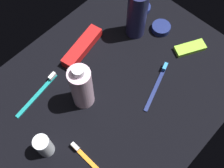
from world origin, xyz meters
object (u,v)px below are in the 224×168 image
object	(u,v)px
toothpaste_box_red	(82,47)
bodywash_bottle	(82,87)
deodorant_stick	(43,145)
toothbrush_teal	(39,92)
toothbrush_navy	(157,84)
cream_tin_right	(161,28)
cream_tin_left	(142,8)
toothbrush_orange	(91,163)
snack_bar_lime	(190,48)
lotion_bottle	(137,14)

from	to	relation	value
toothpaste_box_red	bodywash_bottle	bearing A→B (deg)	-143.27
deodorant_stick	toothbrush_teal	size ratio (longest dim) A/B	0.48
toothbrush_navy	toothpaste_box_red	xyz separation A→B (cm)	(-7.21, 26.80, 0.99)
toothbrush_teal	toothpaste_box_red	distance (cm)	20.58
toothbrush_teal	cream_tin_right	world-z (taller)	same
cream_tin_left	cream_tin_right	bearing A→B (deg)	-103.35
deodorant_stick	cream_tin_right	bearing A→B (deg)	3.12
toothbrush_teal	cream_tin_left	size ratio (longest dim) A/B	2.93
toothbrush_orange	snack_bar_lime	bearing A→B (deg)	3.40
deodorant_stick	snack_bar_lime	distance (cm)	56.58
deodorant_stick	toothpaste_box_red	size ratio (longest dim) A/B	0.49
bodywash_bottle	cream_tin_right	xyz separation A→B (cm)	(37.18, -0.27, -7.45)
toothpaste_box_red	lotion_bottle	bearing A→B (deg)	-34.48
toothbrush_navy	snack_bar_lime	size ratio (longest dim) A/B	1.68
bodywash_bottle	toothbrush_orange	world-z (taller)	bodywash_bottle
toothbrush_teal	snack_bar_lime	distance (cm)	51.74
bodywash_bottle	cream_tin_right	size ratio (longest dim) A/B	2.86
toothbrush_orange	toothpaste_box_red	bearing A→B (deg)	49.93
deodorant_stick	toothbrush_orange	size ratio (longest dim) A/B	0.48
bodywash_bottle	toothpaste_box_red	world-z (taller)	bodywash_bottle
lotion_bottle	cream_tin_right	distance (cm)	12.31
toothpaste_box_red	toothbrush_orange	bearing A→B (deg)	-141.08
deodorant_stick	toothbrush_navy	size ratio (longest dim) A/B	0.49
deodorant_stick	toothpaste_box_red	xyz separation A→B (cm)	(30.51, 16.88, -2.70)
toothbrush_teal	lotion_bottle	bearing A→B (deg)	-8.79
toothbrush_orange	toothpaste_box_red	distance (cm)	38.14
bodywash_bottle	snack_bar_lime	xyz separation A→B (cm)	(37.53, -12.64, -7.76)
bodywash_bottle	cream_tin_right	bearing A→B (deg)	-0.42
toothpaste_box_red	cream_tin_right	xyz separation A→B (cm)	(24.83, -13.86, -0.54)
lotion_bottle	toothpaste_box_red	size ratio (longest dim) A/B	1.19
cream_tin_right	bodywash_bottle	bearing A→B (deg)	179.58
toothbrush_teal	cream_tin_right	size ratio (longest dim) A/B	2.77
toothbrush_navy	toothbrush_teal	bearing A→B (deg)	137.98
cream_tin_right	snack_bar_lime	bearing A→B (deg)	-88.41
toothbrush_teal	toothpaste_box_red	bearing A→B (deg)	5.20
bodywash_bottle	toothbrush_orange	xyz separation A→B (cm)	(-12.20, -15.59, -7.90)
bodywash_bottle	toothbrush_teal	size ratio (longest dim) A/B	1.04
bodywash_bottle	cream_tin_left	world-z (taller)	bodywash_bottle
bodywash_bottle	toothbrush_orange	bearing A→B (deg)	-128.04
toothbrush_orange	cream_tin_right	distance (cm)	51.70
snack_bar_lime	toothpaste_box_red	bearing A→B (deg)	161.94
cream_tin_left	lotion_bottle	bearing A→B (deg)	-152.75
bodywash_bottle	snack_bar_lime	bearing A→B (deg)	-18.61
toothbrush_teal	toothbrush_navy	world-z (taller)	same
toothbrush_orange	lotion_bottle	bearing A→B (deg)	26.69
toothpaste_box_red	toothbrush_teal	bearing A→B (deg)	174.19
lotion_bottle	deodorant_stick	distance (cm)	49.58
snack_bar_lime	toothbrush_navy	bearing A→B (deg)	-150.08
bodywash_bottle	toothbrush_navy	size ratio (longest dim) A/B	1.07
snack_bar_lime	cream_tin_right	world-z (taller)	cream_tin_right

